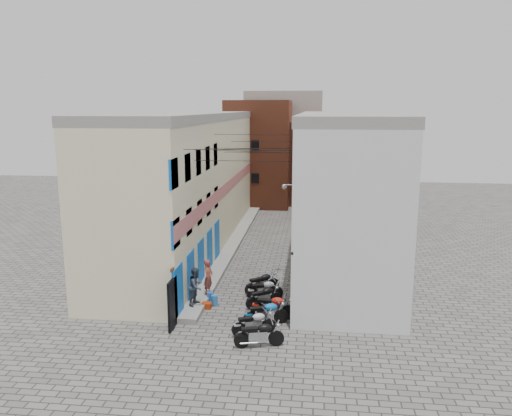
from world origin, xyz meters
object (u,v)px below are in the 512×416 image
at_px(motorcycle_g, 262,282).
at_px(person_b, 196,286).
at_px(water_jug_far, 210,297).
at_px(motorcycle_f, 265,288).
at_px(water_jug_near, 214,300).
at_px(person_a, 208,277).
at_px(motorcycle_a, 259,333).
at_px(motorcycle_d, 273,305).
at_px(red_crate, 207,306).
at_px(motorcycle_c, 266,312).
at_px(motorcycle_e, 264,296).
at_px(motorcycle_b, 254,322).

height_order(motorcycle_g, person_b, person_b).
bearing_deg(water_jug_far, motorcycle_f, 14.82).
bearing_deg(water_jug_near, water_jug_far, 124.68).
relative_size(person_a, person_b, 0.99).
height_order(motorcycle_f, person_b, person_b).
distance_m(motorcycle_a, motorcycle_d, 2.88).
bearing_deg(motorcycle_f, motorcycle_d, -2.56).
height_order(motorcycle_a, red_crate, motorcycle_a).
distance_m(person_b, red_crate, 1.11).
height_order(motorcycle_a, water_jug_far, motorcycle_a).
bearing_deg(motorcycle_g, person_a, -105.39).
height_order(person_b, water_jug_near, person_b).
relative_size(motorcycle_c, water_jug_far, 4.24).
bearing_deg(motorcycle_e, motorcycle_f, 147.83).
bearing_deg(motorcycle_f, person_b, -78.60).
xyz_separation_m(person_b, water_jug_near, (0.73, 0.57, -0.90)).
bearing_deg(motorcycle_e, red_crate, -114.22).
bearing_deg(water_jug_far, motorcycle_a, -56.62).
xyz_separation_m(motorcycle_f, person_a, (-2.77, -0.35, 0.60)).
distance_m(motorcycle_a, motorcycle_b, 1.14).
bearing_deg(motorcycle_d, person_b, -94.18).
xyz_separation_m(motorcycle_a, water_jug_near, (-2.61, 3.98, -0.33)).
height_order(motorcycle_f, red_crate, motorcycle_f).
relative_size(motorcycle_f, water_jug_near, 3.69).
relative_size(motorcycle_d, motorcycle_g, 1.02).
height_order(person_b, red_crate, person_b).
height_order(motorcycle_b, red_crate, motorcycle_b).
relative_size(person_b, water_jug_far, 3.74).
height_order(motorcycle_c, red_crate, motorcycle_c).
height_order(water_jug_far, red_crate, water_jug_far).
bearing_deg(red_crate, person_a, 97.12).
bearing_deg(person_a, motorcycle_a, -135.81).
bearing_deg(motorcycle_b, red_crate, -158.39).
distance_m(motorcycle_f, person_a, 2.85).
distance_m(motorcycle_e, red_crate, 2.76).
bearing_deg(motorcycle_d, motorcycle_a, -1.88).
distance_m(motorcycle_c, person_a, 4.13).
bearing_deg(red_crate, motorcycle_e, 11.23).
bearing_deg(person_b, motorcycle_g, -29.88).
bearing_deg(red_crate, water_jug_near, 56.36).
bearing_deg(motorcycle_d, water_jug_far, -111.29).
height_order(motorcycle_e, person_a, person_a).
bearing_deg(motorcycle_b, motorcycle_f, 154.68).
height_order(person_a, water_jug_near, person_a).
bearing_deg(motorcycle_d, motorcycle_c, -13.31).
relative_size(motorcycle_b, motorcycle_f, 1.04).
relative_size(motorcycle_e, person_a, 1.08).
xyz_separation_m(motorcycle_b, red_crate, (-2.56, 2.46, -0.41)).
xyz_separation_m(motorcycle_e, water_jug_far, (-2.68, 0.32, -0.32)).
distance_m(person_b, water_jug_near, 1.29).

